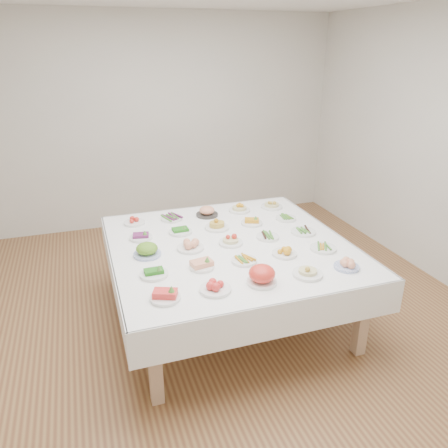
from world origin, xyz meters
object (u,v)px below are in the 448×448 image
object	(u,v)px
dish_0	(165,294)
dish_24	(272,203)
dish_12	(231,238)
display_table	(229,251)

from	to	relation	value
dish_0	dish_24	distance (m)	2.05
dish_0	dish_12	xyz separation A→B (m)	(0.73, 0.71, 0.01)
display_table	dish_24	distance (m)	1.04
display_table	dish_12	bearing A→B (deg)	-38.70
dish_0	dish_24	xyz separation A→B (m)	(1.45, 1.44, 0.00)
display_table	dish_24	world-z (taller)	dish_24
dish_24	dish_0	bearing A→B (deg)	-135.23
dish_0	dish_24	size ratio (longest dim) A/B	0.93
dish_12	dish_24	size ratio (longest dim) A/B	0.96
display_table	dish_12	xyz separation A→B (m)	(0.01, -0.01, 0.12)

